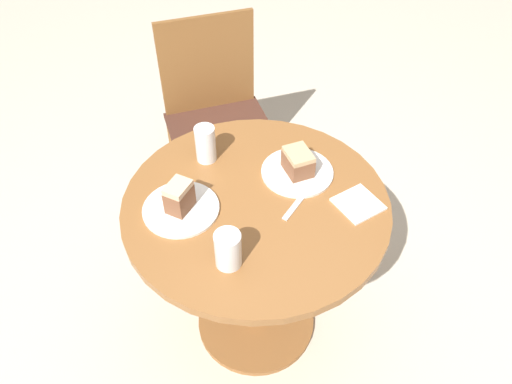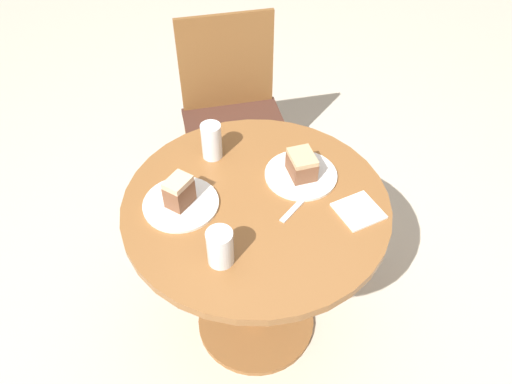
# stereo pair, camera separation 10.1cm
# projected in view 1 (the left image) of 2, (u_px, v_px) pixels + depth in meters

# --- Properties ---
(ground_plane) EXTENTS (8.00, 8.00, 0.00)m
(ground_plane) POSITION_uv_depth(u_px,v_px,m) (256.00, 321.00, 2.10)
(ground_plane) COLOR beige
(table) EXTENTS (0.85, 0.85, 0.73)m
(table) POSITION_uv_depth(u_px,v_px,m) (256.00, 239.00, 1.71)
(table) COLOR brown
(table) RESTS_ON ground_plane
(chair) EXTENTS (0.48, 0.43, 0.90)m
(chair) POSITION_uv_depth(u_px,v_px,m) (217.00, 114.00, 2.33)
(chair) COLOR brown
(chair) RESTS_ON ground_plane
(plate_near) EXTENTS (0.24, 0.24, 0.01)m
(plate_near) POSITION_uv_depth(u_px,v_px,m) (297.00, 172.00, 1.66)
(plate_near) COLOR white
(plate_near) RESTS_ON table
(plate_far) EXTENTS (0.24, 0.24, 0.01)m
(plate_far) POSITION_uv_depth(u_px,v_px,m) (181.00, 209.00, 1.55)
(plate_far) COLOR white
(plate_far) RESTS_ON table
(cake_slice_near) EXTENTS (0.08, 0.10, 0.08)m
(cake_slice_near) POSITION_uv_depth(u_px,v_px,m) (298.00, 162.00, 1.63)
(cake_slice_near) COLOR brown
(cake_slice_near) RESTS_ON plate_near
(cake_slice_far) EXTENTS (0.10, 0.10, 0.10)m
(cake_slice_far) POSITION_uv_depth(u_px,v_px,m) (179.00, 197.00, 1.51)
(cake_slice_far) COLOR brown
(cake_slice_far) RESTS_ON plate_far
(glass_lemonade) EXTENTS (0.08, 0.08, 0.12)m
(glass_lemonade) POSITION_uv_depth(u_px,v_px,m) (228.00, 251.00, 1.37)
(glass_lemonade) COLOR beige
(glass_lemonade) RESTS_ON table
(glass_water) EXTENTS (0.07, 0.07, 0.13)m
(glass_water) POSITION_uv_depth(u_px,v_px,m) (206.00, 146.00, 1.68)
(glass_water) COLOR silver
(glass_water) RESTS_ON table
(napkin_stack) EXTENTS (0.15, 0.15, 0.01)m
(napkin_stack) POSITION_uv_depth(u_px,v_px,m) (358.00, 204.00, 1.56)
(napkin_stack) COLOR white
(napkin_stack) RESTS_ON table
(fork) EXTENTS (0.14, 0.11, 0.00)m
(fork) POSITION_uv_depth(u_px,v_px,m) (297.00, 204.00, 1.56)
(fork) COLOR silver
(fork) RESTS_ON table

